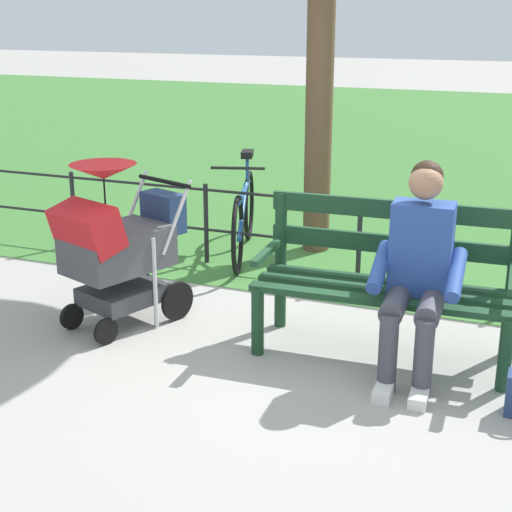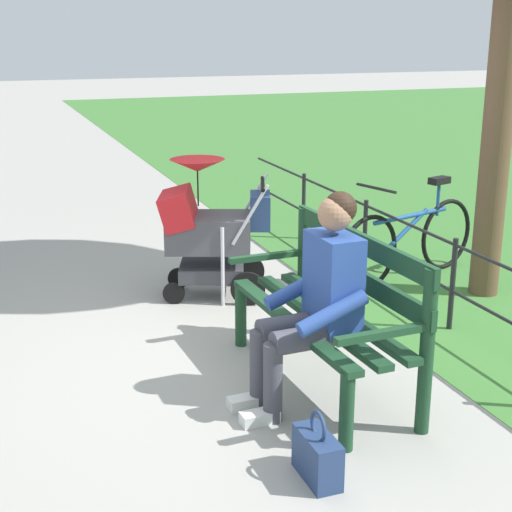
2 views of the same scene
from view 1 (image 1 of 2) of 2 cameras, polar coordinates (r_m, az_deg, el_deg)
The scene contains 7 objects.
ground_plane at distance 5.05m, azimuth 3.86°, elevation -6.70°, with size 60.00×60.00×0.00m, color #9E9B93.
grass_lawn at distance 13.41m, azimuth 15.62°, elevation 8.35°, with size 40.00×16.00×0.01m, color #3D7533.
park_bench at distance 4.85m, azimuth 9.77°, elevation -1.30°, with size 1.62×0.66×0.96m.
person_on_bench at distance 4.55m, azimuth 12.04°, elevation -0.71°, with size 0.55×0.74×1.28m.
stroller at distance 5.24m, azimuth -10.39°, elevation 0.93°, with size 0.76×0.99×1.15m.
park_fence at distance 6.04m, azimuth 10.35°, elevation 1.52°, with size 8.09×0.04×0.70m.
bicycle at distance 6.76m, azimuth -0.92°, elevation 3.07°, with size 0.60×1.60×0.89m.
Camera 1 is at (-1.37, 4.38, 2.11)m, focal length 53.44 mm.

